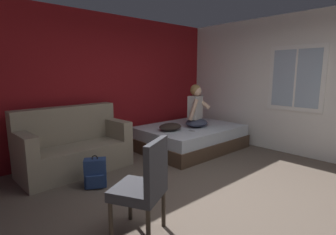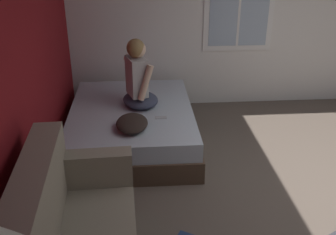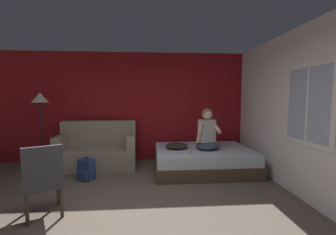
{
  "view_description": "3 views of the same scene",
  "coord_description": "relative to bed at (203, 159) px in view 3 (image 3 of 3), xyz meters",
  "views": [
    {
      "loc": [
        -2.55,
        -1.7,
        1.6
      ],
      "look_at": [
        0.69,
        1.9,
        0.76
      ],
      "focal_mm": 28.0,
      "sensor_mm": 36.0,
      "label": 1
    },
    {
      "loc": [
        -3.17,
        1.88,
        2.52
      ],
      "look_at": [
        0.4,
        1.61,
        0.81
      ],
      "focal_mm": 42.0,
      "sensor_mm": 36.0,
      "label": 2
    },
    {
      "loc": [
        0.29,
        -2.74,
        1.58
      ],
      "look_at": [
        0.66,
        2.12,
        1.15
      ],
      "focal_mm": 24.0,
      "sensor_mm": 36.0,
      "label": 3
    }
  ],
  "objects": [
    {
      "name": "floor_lamp",
      "position": [
        -3.56,
        0.41,
        1.19
      ],
      "size": [
        0.36,
        0.36,
        1.7
      ],
      "color": "black",
      "rests_on": "ground"
    },
    {
      "name": "wall_side_with_window",
      "position": [
        1.28,
        -2.0,
        1.12
      ],
      "size": [
        0.19,
        7.23,
        2.7
      ],
      "color": "silver",
      "rests_on": "ground"
    },
    {
      "name": "cell_phone",
      "position": [
        -0.32,
        -0.36,
        0.25
      ],
      "size": [
        0.07,
        0.15,
        0.01
      ],
      "primitive_type": "cube",
      "rotation": [
        0.0,
        0.0,
        3.16
      ],
      "color": "#B7B7BC",
      "rests_on": "bed"
    },
    {
      "name": "person_seated",
      "position": [
        0.07,
        -0.1,
        0.6
      ],
      "size": [
        0.63,
        0.58,
        0.88
      ],
      "color": "#383D51",
      "rests_on": "bed"
    },
    {
      "name": "throw_pillow",
      "position": [
        -0.58,
        -0.02,
        0.31
      ],
      "size": [
        0.49,
        0.38,
        0.14
      ],
      "primitive_type": "ellipsoid",
      "rotation": [
        0.0,
        0.0,
        -0.03
      ],
      "color": "#2D231E",
      "rests_on": "bed"
    },
    {
      "name": "ground_plane",
      "position": [
        -1.41,
        -2.0,
        -0.24
      ],
      "size": [
        40.0,
        40.0,
        0.0
      ],
      "primitive_type": "plane",
      "color": "brown"
    },
    {
      "name": "wall_back_accent",
      "position": [
        -1.41,
        0.99,
        1.11
      ],
      "size": [
        10.24,
        0.16,
        2.7
      ],
      "primitive_type": "cube",
      "color": "maroon",
      "rests_on": "ground"
    },
    {
      "name": "backpack",
      "position": [
        -2.38,
        -0.41,
        -0.04
      ],
      "size": [
        0.35,
        0.33,
        0.46
      ],
      "color": "navy",
      "rests_on": "ground"
    },
    {
      "name": "bed",
      "position": [
        0.0,
        0.0,
        0.0
      ],
      "size": [
        2.09,
        1.59,
        0.48
      ],
      "color": "#4C3828",
      "rests_on": "ground"
    },
    {
      "name": "couch",
      "position": [
        -2.34,
        0.41,
        0.16
      ],
      "size": [
        1.74,
        0.9,
        1.04
      ],
      "color": "gray",
      "rests_on": "ground"
    },
    {
      "name": "side_chair",
      "position": [
        -2.54,
        -1.78,
        0.3
      ],
      "size": [
        0.62,
        0.62,
        0.98
      ],
      "color": "#382D23",
      "rests_on": "ground"
    }
  ]
}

